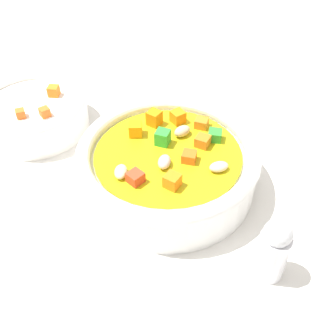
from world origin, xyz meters
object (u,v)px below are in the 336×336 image
Objects in this scene: soup_bowl_main at (168,165)px; side_bowl_small at (34,113)px; pepper_shaker at (273,249)px; spoon at (181,91)px.

soup_bowl_main is 21.99cm from side_bowl_small.
pepper_shaker is at bearing 61.62° from side_bowl_small.
side_bowl_small is 1.93× the size of pepper_shaker.
pepper_shaker is at bearing 50.30° from soup_bowl_main.
pepper_shaker reaches higher than soup_bowl_main.
spoon is 2.65× the size of pepper_shaker.
soup_bowl_main is at bearing -129.70° from pepper_shaker.
side_bowl_small is at bearing -1.52° from spoon.
spoon is 22.63cm from side_bowl_small.
pepper_shaker reaches higher than side_bowl_small.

